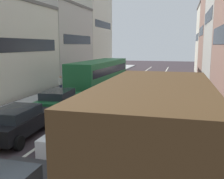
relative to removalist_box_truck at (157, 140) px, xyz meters
The scene contains 13 objects.
sidewalk_left 20.30m from the removalist_box_truck, 120.96° to the left, with size 2.60×64.00×0.14m, color #B3B3B3.
lane_stripe_left 18.26m from the removalist_box_truck, 107.30° to the left, with size 0.16×60.00×0.01m, color silver.
lane_stripe_right 17.56m from the removalist_box_truck, 96.58° to the left, with size 0.16×60.00×0.01m, color silver.
building_row_left 26.67m from the removalist_box_truck, 126.43° to the left, with size 7.20×43.90×14.28m.
removalist_box_truck is the anchor object (origin of this frame).
sedan_centre_lane_second 5.07m from the removalist_box_truck, 136.33° to the left, with size 2.13×4.34×1.49m.
wagon_left_lane_second 8.07m from the removalist_box_truck, 150.55° to the left, with size 2.21×4.37×1.49m.
hatchback_centre_lane_third 10.07m from the removalist_box_truck, 110.64° to the left, with size 2.07×4.31×1.49m.
sedan_left_lane_third 11.45m from the removalist_box_truck, 129.20° to the left, with size 2.30×4.41×1.49m.
sedan_right_lane_behind_truck 7.01m from the removalist_box_truck, 92.22° to the left, with size 2.25×4.39×1.49m.
wagon_right_lane_far 12.50m from the removalist_box_truck, 91.35° to the left, with size 2.07×4.31×1.49m.
bus_mid_queue_primary 19.11m from the removalist_box_truck, 112.05° to the left, with size 3.18×10.61×2.90m.
pedestrian_near_kerb 18.14m from the removalist_box_truck, 123.78° to the left, with size 0.50×0.34×1.66m.
Camera 1 is at (4.23, -3.91, 4.41)m, focal length 41.93 mm.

